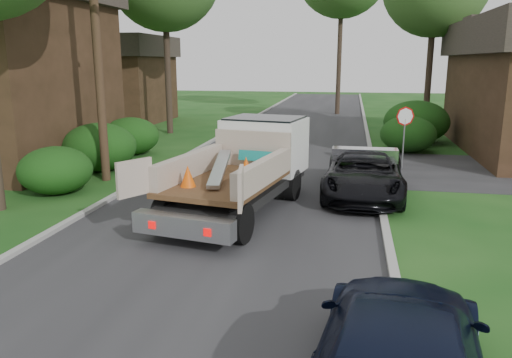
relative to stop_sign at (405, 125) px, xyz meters
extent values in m
plane|color=#144313|center=(-5.20, -9.00, -1.78)|extent=(120.00, 120.00, 0.00)
cube|color=#28282B|center=(-5.20, 1.00, -1.77)|extent=(8.00, 90.00, 0.02)
cube|color=#9E9E99|center=(-9.30, 1.00, -1.72)|extent=(0.20, 90.00, 0.12)
cube|color=#9E9E99|center=(-1.10, 1.00, -1.72)|extent=(0.20, 90.00, 0.12)
cylinder|color=slate|center=(0.00, 0.00, -0.78)|extent=(0.06, 0.06, 2.00)
cylinder|color=#B20A0A|center=(0.00, 0.00, 0.32)|extent=(0.71, 0.32, 0.76)
cylinder|color=#382619|center=(-10.70, -4.00, 3.22)|extent=(0.30, 0.30, 10.00)
cube|color=#332215|center=(-18.70, 13.00, 0.47)|extent=(7.00, 7.00, 4.50)
cube|color=#332B26|center=(-18.70, 13.00, 3.42)|extent=(7.56, 7.56, 1.40)
cube|color=#332B26|center=(-18.70, 13.00, 4.12)|extent=(1.05, 7.56, 0.20)
ellipsoid|color=#0E3D0F|center=(-11.40, -6.00, -1.01)|extent=(2.34, 2.34, 1.53)
ellipsoid|color=#0E3D0F|center=(-11.70, -2.50, -0.84)|extent=(2.86, 2.86, 1.87)
ellipsoid|color=#0E3D0F|center=(-12.00, 1.00, -0.93)|extent=(2.60, 2.60, 1.70)
ellipsoid|color=#0E3D0F|center=(0.60, 4.00, -0.93)|extent=(2.60, 2.60, 1.70)
ellipsoid|color=#0E3D0F|center=(1.30, 7.00, -0.67)|extent=(3.38, 3.38, 2.21)
cylinder|color=#2D2119|center=(-12.70, 8.00, 2.72)|extent=(0.36, 0.36, 9.00)
cylinder|color=#2D2119|center=(2.30, 11.00, 2.47)|extent=(0.36, 0.36, 8.50)
cylinder|color=#2D2119|center=(-19.20, 4.00, 2.72)|extent=(0.36, 0.36, 9.00)
cylinder|color=#2D2119|center=(-3.20, 21.00, 3.72)|extent=(0.36, 0.36, 11.00)
cylinder|color=black|center=(-5.79, -5.01, -1.29)|extent=(0.49, 1.01, 0.96)
cylinder|color=black|center=(-3.78, -5.37, -1.29)|extent=(0.49, 1.01, 0.96)
cylinder|color=black|center=(-6.52, -9.02, -1.29)|extent=(0.49, 1.01, 0.96)
cylinder|color=black|center=(-4.51, -9.38, -1.29)|extent=(0.49, 1.01, 0.96)
cube|color=black|center=(-5.13, -7.09, -1.11)|extent=(3.22, 6.50, 0.26)
cube|color=white|center=(-4.73, -4.88, -0.17)|extent=(2.67, 2.32, 1.66)
cube|color=black|center=(-4.73, -4.88, 0.42)|extent=(2.48, 2.13, 0.59)
cube|color=#472D19|center=(-5.27, -7.83, -0.71)|extent=(3.01, 4.22, 0.13)
cube|color=beige|center=(-4.92, -5.93, -0.12)|extent=(2.34, 0.53, 1.07)
cube|color=beige|center=(-6.32, -7.64, -0.33)|extent=(0.92, 3.63, 0.64)
cube|color=beige|center=(-4.21, -8.02, -0.33)|extent=(0.92, 3.63, 0.64)
cube|color=silver|center=(-5.68, -10.09, -1.19)|extent=(2.49, 0.81, 0.48)
cube|color=#B20505|center=(-6.40, -10.16, -1.19)|extent=(0.18, 0.07, 0.17)
cube|color=#B20505|center=(-5.03, -10.41, -1.19)|extent=(0.18, 0.07, 0.17)
cube|color=beige|center=(-6.97, -9.70, -0.22)|extent=(0.56, 0.88, 0.86)
cube|color=beige|center=(-4.33, -10.18, -0.22)|extent=(0.25, 0.97, 0.86)
cube|color=silver|center=(-5.46, -7.68, -0.34)|extent=(0.69, 2.79, 0.49)
cone|color=#F2590A|center=(-6.02, -8.67, -0.37)|extent=(0.45, 0.45, 0.54)
cone|color=#F2590A|center=(-4.83, -7.25, -0.37)|extent=(0.45, 0.45, 0.54)
cube|color=#148C84|center=(-4.70, -6.24, -0.27)|extent=(1.18, 0.31, 0.30)
imported|color=black|center=(-1.60, -4.50, -1.05)|extent=(2.60, 5.31, 1.45)
imported|color=black|center=(-1.40, -14.72, -1.04)|extent=(2.69, 5.32, 1.48)
camera|label=1|loc=(-2.08, -20.25, 2.42)|focal=35.00mm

